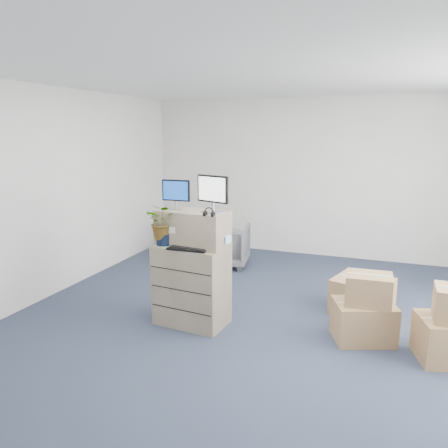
{
  "coord_description": "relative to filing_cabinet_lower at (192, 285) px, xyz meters",
  "views": [
    {
      "loc": [
        1.21,
        -4.3,
        2.21
      ],
      "look_at": [
        -0.54,
        0.4,
        1.14
      ],
      "focal_mm": 35.0,
      "sensor_mm": 36.0,
      "label": 1
    }
  ],
  "objects": [
    {
      "name": "keyboard",
      "position": [
        0.04,
        -0.16,
        0.48
      ],
      "size": [
        0.45,
        0.2,
        0.02
      ],
      "primitive_type": "cube",
      "rotation": [
        0.0,
        0.0,
        0.03
      ],
      "color": "black",
      "rests_on": "filing_cabinet_lower"
    },
    {
      "name": "ground",
      "position": [
        0.81,
        -0.05,
        -0.47
      ],
      "size": [
        7.0,
        7.0,
        0.0
      ],
      "primitive_type": "plane",
      "color": "#232B3F",
      "rests_on": "ground"
    },
    {
      "name": "filing_cabinet_lower",
      "position": [
        0.0,
        0.0,
        0.0
      ],
      "size": [
        0.85,
        0.57,
        0.94
      ],
      "primitive_type": "cube",
      "rotation": [
        0.0,
        0.0,
        -0.1
      ],
      "color": "gray",
      "rests_on": "ground"
    },
    {
      "name": "cardboard_boxes",
      "position": [
        2.17,
        0.44,
        -0.18
      ],
      "size": [
        1.62,
        1.61,
        0.76
      ],
      "color": "#875D41",
      "rests_on": "ground"
    },
    {
      "name": "potted_plant",
      "position": [
        -0.29,
        -0.11,
        0.69
      ],
      "size": [
        0.41,
        0.44,
        0.39
      ],
      "rotation": [
        0.0,
        0.0,
        -0.1
      ],
      "color": "#9FB894",
      "rests_on": "filing_cabinet_lower"
    },
    {
      "name": "phone_dock",
      "position": [
        -0.04,
        0.03,
        0.5
      ],
      "size": [
        0.05,
        0.04,
        0.11
      ],
      "rotation": [
        0.0,
        0.0,
        -0.1
      ],
      "color": "silver",
      "rests_on": "filing_cabinet_lower"
    },
    {
      "name": "monitor_right",
      "position": [
        0.27,
        0.0,
        1.1
      ],
      "size": [
        0.4,
        0.22,
        0.41
      ],
      "rotation": [
        0.0,
        0.0,
        -0.33
      ],
      "color": "#99999E",
      "rests_on": "filing_cabinet_upper"
    },
    {
      "name": "headphones",
      "position": [
        0.3,
        -0.17,
        0.9
      ],
      "size": [
        0.12,
        0.02,
        0.12
      ],
      "primitive_type": "torus",
      "rotation": [
        1.57,
        0.0,
        -0.1
      ],
      "color": "black",
      "rests_on": "filing_cabinet_upper"
    },
    {
      "name": "tissue_box",
      "position": [
        0.33,
        0.07,
        0.57
      ],
      "size": [
        0.24,
        0.16,
        0.08
      ],
      "primitive_type": "cube",
      "rotation": [
        0.0,
        0.0,
        -0.25
      ],
      "color": "#3B7EC9",
      "rests_on": "external_drive"
    },
    {
      "name": "wall_back",
      "position": [
        0.81,
        3.46,
        0.93
      ],
      "size": [
        6.0,
        0.02,
        2.8
      ],
      "primitive_type": "cube",
      "color": "silver",
      "rests_on": "ground"
    },
    {
      "name": "mouse",
      "position": [
        0.34,
        -0.16,
        0.48
      ],
      "size": [
        0.09,
        0.06,
        0.03
      ],
      "primitive_type": "ellipsoid",
      "rotation": [
        0.0,
        0.0,
        0.11
      ],
      "color": "silver",
      "rests_on": "filing_cabinet_lower"
    },
    {
      "name": "external_drive",
      "position": [
        0.3,
        0.1,
        0.5
      ],
      "size": [
        0.22,
        0.18,
        0.06
      ],
      "primitive_type": "cube",
      "rotation": [
        0.0,
        0.0,
        -0.22
      ],
      "color": "black",
      "rests_on": "filing_cabinet_lower"
    },
    {
      "name": "monitor_left",
      "position": [
        -0.21,
        0.07,
        1.06
      ],
      "size": [
        0.34,
        0.13,
        0.33
      ],
      "rotation": [
        0.0,
        0.0,
        0.01
      ],
      "color": "#99999E",
      "rests_on": "filing_cabinet_upper"
    },
    {
      "name": "office_chair",
      "position": [
        -0.42,
        2.28,
        -0.08
      ],
      "size": [
        0.85,
        0.81,
        0.77
      ],
      "primitive_type": "imported",
      "rotation": [
        0.0,
        0.0,
        3.31
      ],
      "color": "#58585C",
      "rests_on": "ground"
    },
    {
      "name": "water_bottle",
      "position": [
        0.08,
        0.02,
        0.59
      ],
      "size": [
        0.07,
        0.07,
        0.25
      ],
      "primitive_type": "cylinder",
      "color": "gray",
      "rests_on": "filing_cabinet_lower"
    },
    {
      "name": "filing_cabinet_upper",
      "position": [
        0.0,
        0.04,
        0.67
      ],
      "size": [
        0.84,
        0.48,
        0.4
      ],
      "primitive_type": "cube",
      "rotation": [
        0.0,
        0.0,
        -0.1
      ],
      "color": "gray",
      "rests_on": "filing_cabinet_lower"
    }
  ]
}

